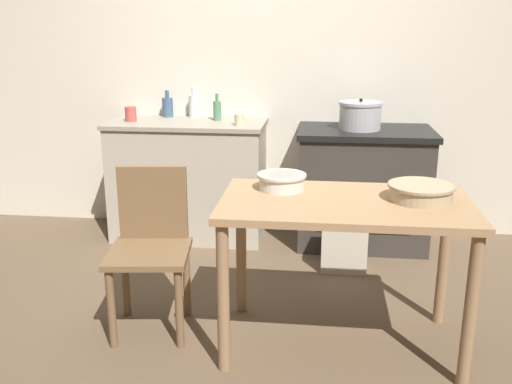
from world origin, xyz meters
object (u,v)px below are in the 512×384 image
Objects in this scene: flour_sack at (344,247)px; stock_pot at (360,116)px; cup_center_left at (131,114)px; cup_center at (239,120)px; bottle_mid_left at (217,110)px; bottle_left at (194,105)px; mixing_bowl_small at (282,181)px; chair at (151,244)px; bottle_far_left at (168,107)px; stove at (363,187)px; mixing_bowl_large at (421,191)px; work_table at (344,223)px.

stock_pot is at bearing 79.17° from flour_sack.
cup_center is (0.80, -0.09, -0.01)m from cup_center_left.
bottle_left is at bearing 144.56° from bottle_mid_left.
stock_pot is 1.33× the size of bottle_left.
mixing_bowl_small is 2.32× the size of cup_center_left.
bottle_left reaches higher than chair.
stock_pot is at bearing -8.84° from bottle_far_left.
cup_center_left is at bearing -178.94° from stove.
bottle_left is (-1.27, 0.23, 0.53)m from stove.
bottle_mid_left reaches higher than mixing_bowl_small.
work_table is at bearing -172.80° from mixing_bowl_large.
bottle_far_left is 0.68m from cup_center.
bottle_far_left is at bearing -174.19° from bottle_left.
cup_center reaches higher than chair.
mixing_bowl_large is 1.64m from cup_center.
work_table is 1.45m from stock_pot.
stove is 4.16× the size of bottle_left.
chair is at bearing -68.39° from cup_center_left.
bottle_mid_left is at bearing 134.20° from cup_center.
chair reaches higher than mixing_bowl_small.
stock_pot is at bearing -161.84° from stove.
stove reaches higher than chair.
flour_sack is 1.02× the size of stock_pot.
cup_center_left is (-1.67, -0.03, 0.50)m from stove.
bottle_far_left reaches higher than work_table.
cup_center_left reaches higher than mixing_bowl_large.
bottle_mid_left is at bearing 79.21° from chair.
work_table is 1.04m from flour_sack.
stock_pot reaches higher than cup_center.
cup_center_left is (-1.18, 1.24, 0.13)m from mixing_bowl_small.
work_table is 1.77m from bottle_mid_left.
chair is 1.79m from stock_pot.
work_table is 3.91× the size of stock_pot.
stock_pot is (0.14, 1.41, 0.30)m from work_table.
stock_pot is (1.11, 1.32, 0.48)m from chair.
work_table is at bearing -43.10° from cup_center_left.
cup_center reaches higher than mixing_bowl_small.
flour_sack is at bearing 32.28° from chair.
mixing_bowl_large is (0.30, -0.88, 0.64)m from flour_sack.
mixing_bowl_small is 1.48m from bottle_mid_left.
bottle_left reaches higher than cup_center_left.
work_table is 2.00m from bottle_left.
cup_center_left reaches higher than stove.
mixing_bowl_large is 2.16m from bottle_left.
mixing_bowl_large is at bearing -44.32° from bottle_far_left.
stock_pot reaches higher than stove.
chair is at bearing -140.77° from flour_sack.
mixing_bowl_small is 1.09× the size of bottle_left.
stove is 1.77m from chair.
stove is at bearing 42.14° from chair.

